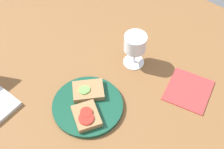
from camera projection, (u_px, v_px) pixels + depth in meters
wooden_table at (90, 101)px, 104.78cm from camera, size 140.00×140.00×3.00cm
plate at (88, 106)px, 100.88cm from camera, size 22.95×22.95×1.49cm
sandwich_with_cucumber at (88, 91)px, 102.43cm from camera, size 12.54×12.47×2.39cm
sandwich_with_tomato at (86, 116)px, 96.36cm from camera, size 11.27×11.86×2.59cm
wine_glass at (135, 45)px, 105.92cm from camera, size 7.76×7.76×13.13cm
napkin at (188, 90)px, 105.31cm from camera, size 17.60×16.87×0.40cm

